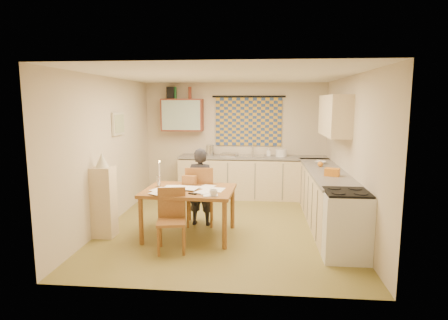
# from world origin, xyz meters

# --- Properties ---
(floor) EXTENTS (4.00, 4.50, 0.02)m
(floor) POSITION_xyz_m (0.00, 0.00, -0.01)
(floor) COLOR olive
(floor) RESTS_ON ground
(ceiling) EXTENTS (4.00, 4.50, 0.02)m
(ceiling) POSITION_xyz_m (0.00, 0.00, 2.51)
(ceiling) COLOR white
(ceiling) RESTS_ON floor
(wall_back) EXTENTS (4.00, 0.02, 2.50)m
(wall_back) POSITION_xyz_m (0.00, 2.26, 1.25)
(wall_back) COLOR beige
(wall_back) RESTS_ON floor
(wall_front) EXTENTS (4.00, 0.02, 2.50)m
(wall_front) POSITION_xyz_m (0.00, -2.26, 1.25)
(wall_front) COLOR beige
(wall_front) RESTS_ON floor
(wall_left) EXTENTS (0.02, 4.50, 2.50)m
(wall_left) POSITION_xyz_m (-2.01, 0.00, 1.25)
(wall_left) COLOR beige
(wall_left) RESTS_ON floor
(wall_right) EXTENTS (0.02, 4.50, 2.50)m
(wall_right) POSITION_xyz_m (2.01, 0.00, 1.25)
(wall_right) COLOR beige
(wall_right) RESTS_ON floor
(window_blind) EXTENTS (1.45, 0.03, 1.05)m
(window_blind) POSITION_xyz_m (0.30, 2.22, 1.65)
(window_blind) COLOR navy
(window_blind) RESTS_ON wall_back
(curtain_rod) EXTENTS (1.60, 0.04, 0.04)m
(curtain_rod) POSITION_xyz_m (0.30, 2.20, 2.20)
(curtain_rod) COLOR black
(curtain_rod) RESTS_ON wall_back
(wall_cabinet) EXTENTS (0.90, 0.34, 0.70)m
(wall_cabinet) POSITION_xyz_m (-1.15, 2.08, 1.80)
(wall_cabinet) COLOR maroon
(wall_cabinet) RESTS_ON wall_back
(wall_cabinet_glass) EXTENTS (0.84, 0.02, 0.64)m
(wall_cabinet_glass) POSITION_xyz_m (-1.15, 1.91, 1.80)
(wall_cabinet_glass) COLOR #99B2A5
(wall_cabinet_glass) RESTS_ON wall_back
(upper_cabinet_right) EXTENTS (0.34, 1.30, 0.70)m
(upper_cabinet_right) POSITION_xyz_m (1.83, 0.55, 1.85)
(upper_cabinet_right) COLOR beige
(upper_cabinet_right) RESTS_ON wall_right
(framed_print) EXTENTS (0.04, 0.50, 0.40)m
(framed_print) POSITION_xyz_m (-1.97, 0.40, 1.70)
(framed_print) COLOR beige
(framed_print) RESTS_ON wall_left
(print_canvas) EXTENTS (0.01, 0.42, 0.32)m
(print_canvas) POSITION_xyz_m (-1.95, 0.40, 1.70)
(print_canvas) COLOR beige
(print_canvas) RESTS_ON wall_left
(counter_back) EXTENTS (3.30, 0.62, 0.92)m
(counter_back) POSITION_xyz_m (0.46, 1.95, 0.45)
(counter_back) COLOR beige
(counter_back) RESTS_ON floor
(counter_right) EXTENTS (0.62, 2.95, 0.92)m
(counter_right) POSITION_xyz_m (1.70, 0.35, 0.45)
(counter_right) COLOR beige
(counter_right) RESTS_ON floor
(stove) EXTENTS (0.59, 0.59, 0.92)m
(stove) POSITION_xyz_m (1.70, -1.16, 0.46)
(stove) COLOR white
(stove) RESTS_ON floor
(sink) EXTENTS (0.55, 0.45, 0.10)m
(sink) POSITION_xyz_m (0.37, 1.95, 0.88)
(sink) COLOR silver
(sink) RESTS_ON counter_back
(tap) EXTENTS (0.03, 0.03, 0.28)m
(tap) POSITION_xyz_m (0.40, 2.13, 1.06)
(tap) COLOR silver
(tap) RESTS_ON counter_back
(dish_rack) EXTENTS (0.39, 0.35, 0.06)m
(dish_rack) POSITION_xyz_m (-0.11, 1.95, 0.95)
(dish_rack) COLOR silver
(dish_rack) RESTS_ON counter_back
(kettle) EXTENTS (0.18, 0.18, 0.24)m
(kettle) POSITION_xyz_m (-0.52, 1.95, 1.04)
(kettle) COLOR silver
(kettle) RESTS_ON counter_back
(mixing_bowl) EXTENTS (0.25, 0.25, 0.16)m
(mixing_bowl) POSITION_xyz_m (1.02, 1.95, 1.00)
(mixing_bowl) COLOR white
(mixing_bowl) RESTS_ON counter_back
(soap_bottle) EXTENTS (0.09, 0.09, 0.17)m
(soap_bottle) POSITION_xyz_m (0.74, 2.00, 1.01)
(soap_bottle) COLOR white
(soap_bottle) RESTS_ON counter_back
(bowl) EXTENTS (0.36, 0.36, 0.05)m
(bowl) POSITION_xyz_m (1.70, 1.06, 0.95)
(bowl) COLOR white
(bowl) RESTS_ON counter_right
(orange_bag) EXTENTS (0.26, 0.23, 0.12)m
(orange_bag) POSITION_xyz_m (1.70, -0.11, 0.98)
(orange_bag) COLOR orange
(orange_bag) RESTS_ON counter_right
(fruit_orange) EXTENTS (0.10, 0.10, 0.10)m
(fruit_orange) POSITION_xyz_m (1.65, 0.73, 0.97)
(fruit_orange) COLOR orange
(fruit_orange) RESTS_ON counter_right
(speaker) EXTENTS (0.19, 0.22, 0.26)m
(speaker) POSITION_xyz_m (-1.41, 2.08, 2.28)
(speaker) COLOR black
(speaker) RESTS_ON wall_cabinet
(bottle_green) EXTENTS (0.08, 0.08, 0.26)m
(bottle_green) POSITION_xyz_m (-1.31, 2.08, 2.28)
(bottle_green) COLOR #195926
(bottle_green) RESTS_ON wall_cabinet
(bottle_brown) EXTENTS (0.09, 0.09, 0.26)m
(bottle_brown) POSITION_xyz_m (-0.98, 2.08, 2.28)
(bottle_brown) COLOR maroon
(bottle_brown) RESTS_ON wall_cabinet
(dining_table) EXTENTS (1.41, 1.10, 0.75)m
(dining_table) POSITION_xyz_m (-0.53, -0.51, 0.38)
(dining_table) COLOR brown
(dining_table) RESTS_ON floor
(chair_far) EXTENTS (0.50, 0.50, 1.02)m
(chair_far) POSITION_xyz_m (-0.45, 0.05, 0.31)
(chair_far) COLOR brown
(chair_far) RESTS_ON floor
(chair_near) EXTENTS (0.46, 0.46, 0.88)m
(chair_near) POSITION_xyz_m (-0.67, -1.13, 0.27)
(chair_near) COLOR brown
(chair_near) RESTS_ON floor
(person) EXTENTS (0.55, 0.42, 1.32)m
(person) POSITION_xyz_m (-0.44, 0.04, 0.66)
(person) COLOR black
(person) RESTS_ON floor
(shelf_stand) EXTENTS (0.32, 0.30, 1.10)m
(shelf_stand) POSITION_xyz_m (-1.84, -0.66, 0.55)
(shelf_stand) COLOR beige
(shelf_stand) RESTS_ON floor
(lampshade) EXTENTS (0.20, 0.20, 0.22)m
(lampshade) POSITION_xyz_m (-1.84, -0.66, 1.21)
(lampshade) COLOR beige
(lampshade) RESTS_ON shelf_stand
(letter_rack) EXTENTS (0.24, 0.15, 0.16)m
(letter_rack) POSITION_xyz_m (-0.57, -0.26, 0.83)
(letter_rack) COLOR brown
(letter_rack) RESTS_ON dining_table
(mug) EXTENTS (0.19, 0.19, 0.09)m
(mug) POSITION_xyz_m (-0.10, -0.90, 0.80)
(mug) COLOR white
(mug) RESTS_ON dining_table
(magazine) EXTENTS (0.30, 0.34, 0.03)m
(magazine) POSITION_xyz_m (-0.96, -0.75, 0.76)
(magazine) COLOR maroon
(magazine) RESTS_ON dining_table
(book) EXTENTS (0.38, 0.38, 0.02)m
(book) POSITION_xyz_m (-0.91, -0.57, 0.76)
(book) COLOR orange
(book) RESTS_ON dining_table
(orange_box) EXTENTS (0.13, 0.10, 0.04)m
(orange_box) POSITION_xyz_m (-0.82, -0.79, 0.77)
(orange_box) COLOR orange
(orange_box) RESTS_ON dining_table
(eyeglasses) EXTENTS (0.14, 0.09, 0.02)m
(eyeglasses) POSITION_xyz_m (-0.42, -0.83, 0.76)
(eyeglasses) COLOR black
(eyeglasses) RESTS_ON dining_table
(candle_holder) EXTENTS (0.07, 0.07, 0.18)m
(candle_holder) POSITION_xyz_m (-1.04, -0.41, 0.84)
(candle_holder) COLOR silver
(candle_holder) RESTS_ON dining_table
(candle) EXTENTS (0.03, 0.03, 0.22)m
(candle) POSITION_xyz_m (-1.01, -0.45, 1.04)
(candle) COLOR white
(candle) RESTS_ON dining_table
(candle_flame) EXTENTS (0.02, 0.02, 0.02)m
(candle_flame) POSITION_xyz_m (-1.00, -0.44, 1.16)
(candle_flame) COLOR #FFCC66
(candle_flame) RESTS_ON dining_table
(papers) EXTENTS (1.14, 0.85, 0.02)m
(papers) POSITION_xyz_m (-0.56, -0.65, 0.76)
(papers) COLOR white
(papers) RESTS_ON dining_table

